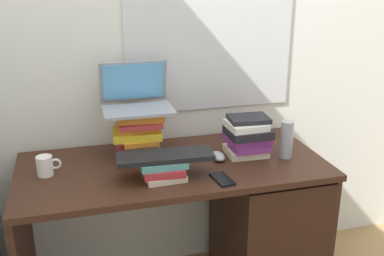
% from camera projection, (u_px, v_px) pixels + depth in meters
% --- Properties ---
extents(wall_back, '(6.00, 0.06, 2.60)m').
position_uv_depth(wall_back, '(155.00, 40.00, 2.31)').
color(wall_back, silver).
rests_on(wall_back, ground).
extents(desk, '(1.43, 0.66, 0.78)m').
position_uv_depth(desk, '(245.00, 221.00, 2.33)').
color(desk, '#381E14').
rests_on(desk, ground).
extents(book_stack_tall, '(0.25, 0.20, 0.23)m').
position_uv_depth(book_stack_tall, '(139.00, 133.00, 2.18)').
color(book_stack_tall, black).
rests_on(book_stack_tall, desk).
extents(book_stack_keyboard_riser, '(0.20, 0.19, 0.09)m').
position_uv_depth(book_stack_keyboard_riser, '(163.00, 168.00, 1.99)').
color(book_stack_keyboard_riser, beige).
rests_on(book_stack_keyboard_riser, desk).
extents(book_stack_side, '(0.21, 0.19, 0.20)m').
position_uv_depth(book_stack_side, '(247.00, 136.00, 2.21)').
color(book_stack_side, beige).
rests_on(book_stack_side, desk).
extents(laptop, '(0.33, 0.26, 0.22)m').
position_uv_depth(laptop, '(136.00, 98.00, 2.18)').
color(laptop, gray).
rests_on(laptop, book_stack_tall).
extents(keyboard, '(0.43, 0.16, 0.02)m').
position_uv_depth(keyboard, '(165.00, 156.00, 1.98)').
color(keyboard, black).
rests_on(keyboard, book_stack_keyboard_riser).
extents(computer_mouse, '(0.06, 0.10, 0.04)m').
position_uv_depth(computer_mouse, '(218.00, 156.00, 2.18)').
color(computer_mouse, '#A5A8AD').
rests_on(computer_mouse, desk).
extents(mug, '(0.11, 0.07, 0.09)m').
position_uv_depth(mug, '(45.00, 166.00, 2.01)').
color(mug, white).
rests_on(mug, desk).
extents(water_bottle, '(0.06, 0.06, 0.18)m').
position_uv_depth(water_bottle, '(286.00, 140.00, 2.19)').
color(water_bottle, '#999EA5').
rests_on(water_bottle, desk).
extents(cell_phone, '(0.08, 0.14, 0.01)m').
position_uv_depth(cell_phone, '(222.00, 179.00, 1.98)').
color(cell_phone, black).
rests_on(cell_phone, desk).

